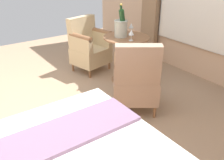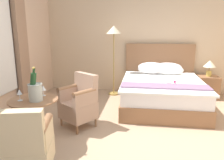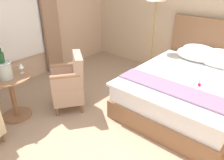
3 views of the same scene
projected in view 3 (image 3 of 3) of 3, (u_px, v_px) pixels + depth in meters
name	position (u px, v px, depth m)	size (l,w,h in m)	color
ground_plane	(108.00, 145.00, 2.93)	(6.84, 6.84, 0.00)	tan
wall_headboard_side	(204.00, 6.00, 4.10)	(5.34, 0.12, 2.94)	#CFB390
bed	(191.00, 87.00, 3.62)	(1.75, 2.18, 1.30)	#8B5F3E
floor_lamp_brass	(156.00, 4.00, 4.22)	(0.37, 0.37, 1.76)	olive
side_table_round	(12.00, 93.00, 3.31)	(0.68, 0.68, 0.71)	#8B5F3E
champagne_bucket	(4.00, 68.00, 3.04)	(0.20, 0.20, 0.48)	#AEB8B0
wine_glass_near_bucket	(21.00, 66.00, 3.22)	(0.08, 0.08, 0.16)	white
armchair_by_window	(69.00, 83.00, 3.55)	(0.72, 0.72, 0.93)	#8B5F3E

